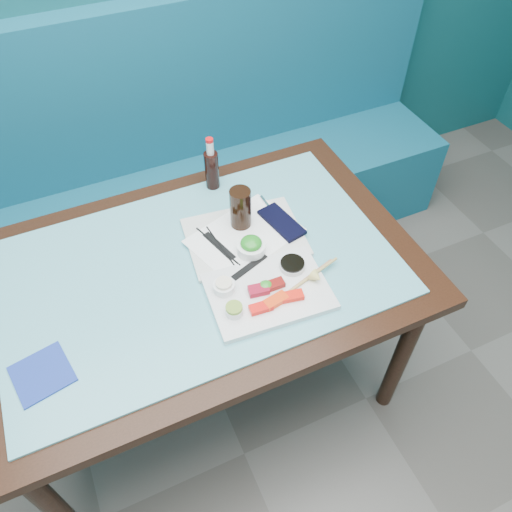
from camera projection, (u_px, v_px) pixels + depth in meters
name	position (u px, v px, depth m)	size (l,w,h in m)	color
booth_bench	(144.00, 196.00, 2.36)	(3.00, 0.56, 1.17)	#105269
dining_table	(200.00, 285.00, 1.64)	(1.40, 0.90, 0.75)	black
glass_top	(197.00, 268.00, 1.57)	(1.22, 0.76, 0.01)	#59A7B3
sashimi_plate	(268.00, 292.00, 1.49)	(0.36, 0.25, 0.02)	silver
salmon_left	(261.00, 308.00, 1.43)	(0.07, 0.03, 0.02)	red
salmon_mid	(276.00, 301.00, 1.45)	(0.07, 0.03, 0.02)	#FE380A
salmon_right	(292.00, 296.00, 1.46)	(0.07, 0.03, 0.02)	red
tuna_left	(259.00, 290.00, 1.47)	(0.06, 0.04, 0.02)	maroon
tuna_right	(275.00, 284.00, 1.49)	(0.05, 0.03, 0.02)	maroon
seaweed_garnish	(266.00, 286.00, 1.48)	(0.04, 0.04, 0.02)	#278B20
ramekin_wasabi	(234.00, 311.00, 1.42)	(0.05, 0.05, 0.02)	white
wasabi_fill	(234.00, 308.00, 1.41)	(0.05, 0.05, 0.01)	olive
ramekin_ginger	(224.00, 287.00, 1.48)	(0.06, 0.06, 0.03)	white
ginger_fill	(224.00, 283.00, 1.46)	(0.05, 0.05, 0.01)	#EFE1C4
soy_dish	(292.00, 265.00, 1.54)	(0.08, 0.08, 0.02)	silver
soy_fill	(292.00, 263.00, 1.53)	(0.08, 0.08, 0.01)	black
lemon_wedge	(317.00, 277.00, 1.49)	(0.04, 0.04, 0.03)	#F3DF73
chopstick_sleeve	(250.00, 267.00, 1.54)	(0.14, 0.02, 0.00)	black
wooden_chopstick_a	(303.00, 281.00, 1.50)	(0.01, 0.01, 0.25)	#A3714D
wooden_chopstick_b	(306.00, 280.00, 1.51)	(0.01, 0.01, 0.26)	tan
serving_tray	(245.00, 237.00, 1.65)	(0.38, 0.28, 0.01)	silver
paper_placemat	(245.00, 235.00, 1.64)	(0.34, 0.24, 0.00)	white
seaweed_bowl	(251.00, 248.00, 1.58)	(0.09, 0.09, 0.04)	white
seaweed_salad	(251.00, 243.00, 1.56)	(0.07, 0.07, 0.03)	#1E811D
cola_glass	(240.00, 208.00, 1.62)	(0.07, 0.07, 0.14)	black
navy_pouch	(282.00, 222.00, 1.67)	(0.08, 0.18, 0.01)	black
fork	(267.00, 204.00, 1.74)	(0.01, 0.01, 0.09)	silver
black_chopstick_a	(218.00, 246.00, 1.61)	(0.01, 0.01, 0.22)	black
black_chopstick_b	(220.00, 246.00, 1.61)	(0.01, 0.01, 0.20)	black
tray_sleeve	(219.00, 246.00, 1.61)	(0.02, 0.15, 0.00)	black
cola_bottle_body	(212.00, 170.00, 1.77)	(0.05, 0.05, 0.14)	black
cola_bottle_neck	(210.00, 148.00, 1.70)	(0.03, 0.03, 0.05)	silver
cola_bottle_cap	(209.00, 140.00, 1.68)	(0.03, 0.03, 0.01)	red
blue_napkin	(42.00, 374.00, 1.32)	(0.14, 0.14, 0.01)	navy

